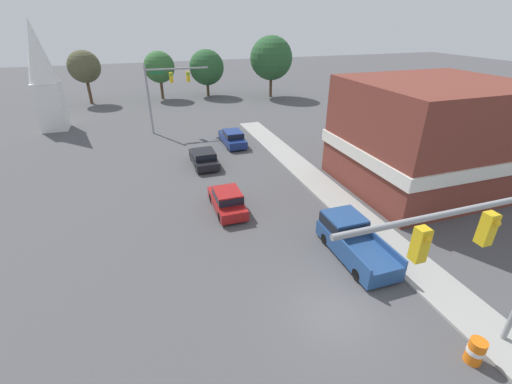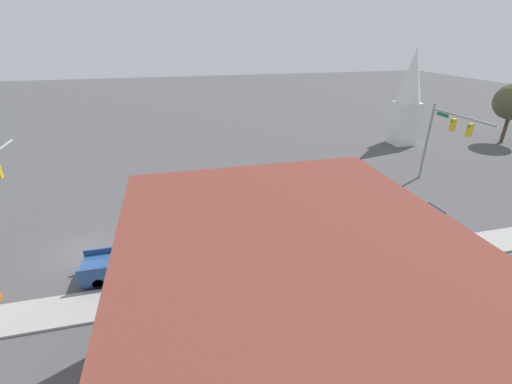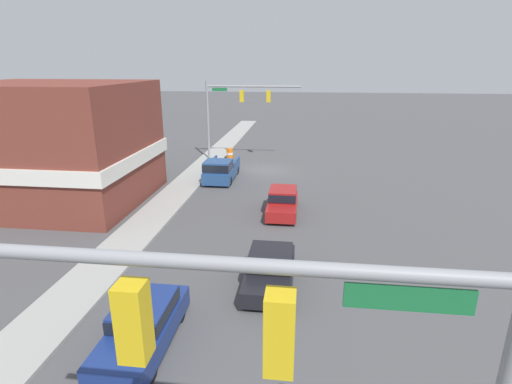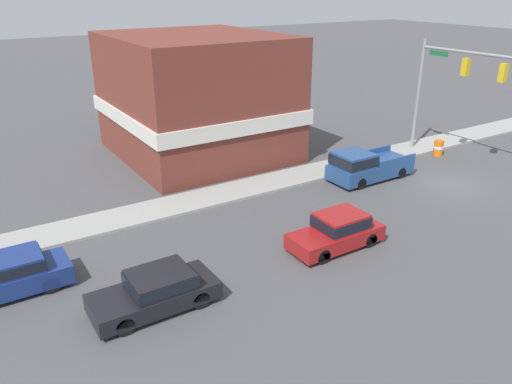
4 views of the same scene
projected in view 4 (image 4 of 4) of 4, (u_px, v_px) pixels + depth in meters
ground_plane at (450, 185)px, 28.81m from camera, size 200.00×200.00×0.00m
sidewalk_curb at (379, 157)px, 33.22m from camera, size 2.40×60.00×0.14m
near_signal_assembly at (456, 76)px, 30.82m from camera, size 8.72×0.49×7.43m
car_lead at (338, 230)px, 21.77m from camera, size 1.78×4.31×1.55m
car_second_ahead at (157, 290)px, 17.70m from camera, size 1.95×4.48×1.38m
car_oncoming at (6, 275)px, 18.48m from camera, size 1.82×4.67×1.50m
pickup_truck_parked at (365, 166)px, 29.15m from camera, size 2.11×5.20×1.84m
construction_barrel at (438, 148)px, 33.44m from camera, size 0.63×0.63×1.06m
corner_brick_building at (196, 97)px, 32.75m from camera, size 11.66×10.35×7.81m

